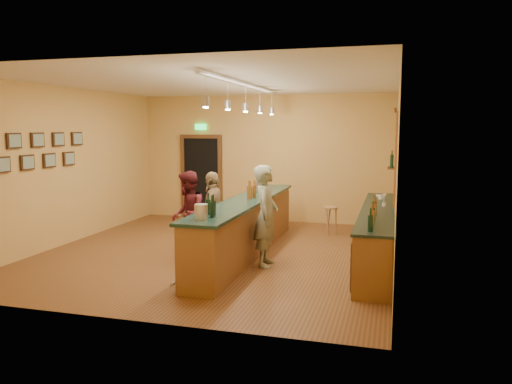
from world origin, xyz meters
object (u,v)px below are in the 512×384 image
(customer_a, at_px, (188,215))
(bartender, at_px, (266,216))
(bar_stool, at_px, (331,213))
(tasting_bar, at_px, (246,223))
(back_counter, at_px, (378,234))
(customer_b, at_px, (213,213))

(customer_a, bearing_deg, bartender, 67.10)
(bar_stool, bearing_deg, tasting_bar, -120.92)
(back_counter, distance_m, customer_b, 3.04)
(back_counter, xyz_separation_m, customer_b, (-3.02, -0.30, 0.30))
(customer_a, relative_size, bar_stool, 2.55)
(customer_a, height_order, customer_b, customer_a)
(customer_a, xyz_separation_m, bar_stool, (2.25, 2.75, -0.32))
(customer_b, bearing_deg, back_counter, 83.24)
(customer_b, height_order, bar_stool, customer_b)
(bartender, relative_size, bar_stool, 2.79)
(bartender, xyz_separation_m, customer_b, (-1.16, 0.50, -0.09))
(bartender, bearing_deg, tasting_bar, 36.22)
(bar_stool, bearing_deg, customer_a, -129.36)
(tasting_bar, xyz_separation_m, customer_a, (-0.93, -0.54, 0.20))
(tasting_bar, height_order, bartender, bartender)
(tasting_bar, height_order, customer_a, customer_a)
(back_counter, distance_m, bartender, 2.06)
(back_counter, bearing_deg, customer_b, -174.36)
(back_counter, relative_size, customer_a, 2.83)
(back_counter, bearing_deg, tasting_bar, -175.69)
(tasting_bar, bearing_deg, back_counter, 4.31)
(bartender, height_order, bar_stool, bartender)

